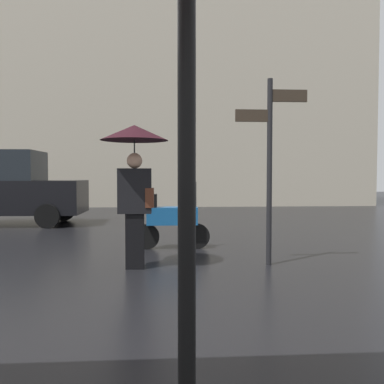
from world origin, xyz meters
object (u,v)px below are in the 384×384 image
(pedestrian_with_umbrella, at_px, (135,159))
(street_signpost, at_px, (270,152))
(parked_car_left, at_px, (2,188))
(parked_scooter, at_px, (170,219))

(pedestrian_with_umbrella, height_order, street_signpost, street_signpost)
(pedestrian_with_umbrella, height_order, parked_car_left, pedestrian_with_umbrella)
(parked_car_left, height_order, street_signpost, street_signpost)
(pedestrian_with_umbrella, relative_size, parked_car_left, 0.49)
(parked_scooter, bearing_deg, pedestrian_with_umbrella, -107.54)
(parked_scooter, xyz_separation_m, street_signpost, (1.49, -1.43, 1.14))
(parked_scooter, bearing_deg, parked_car_left, 139.79)
(parked_car_left, bearing_deg, parked_scooter, -55.33)
(pedestrian_with_umbrella, distance_m, parked_scooter, 1.92)
(pedestrian_with_umbrella, xyz_separation_m, street_signpost, (2.00, 0.11, 0.11))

